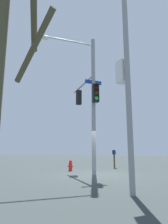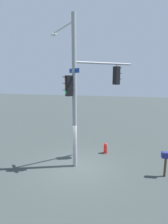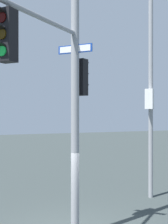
{
  "view_description": "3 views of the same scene",
  "coord_description": "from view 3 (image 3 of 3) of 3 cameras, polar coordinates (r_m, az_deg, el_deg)",
  "views": [
    {
      "loc": [
        3.67,
        -11.19,
        1.42
      ],
      "look_at": [
        -0.64,
        -0.41,
        3.65
      ],
      "focal_mm": 31.58,
      "sensor_mm": 36.0,
      "label": 1
    },
    {
      "loc": [
        9.43,
        2.64,
        5.22
      ],
      "look_at": [
        -0.63,
        0.27,
        3.19
      ],
      "focal_mm": 28.94,
      "sensor_mm": 36.0,
      "label": 2
    },
    {
      "loc": [
        -8.43,
        2.68,
        3.72
      ],
      "look_at": [
        -0.35,
        -0.34,
        3.69
      ],
      "focal_mm": 48.16,
      "sensor_mm": 36.0,
      "label": 3
    }
  ],
  "objects": [
    {
      "name": "main_signal_pole_assembly",
      "position": [
        8.34,
        -2.13,
        8.21
      ],
      "size": [
        3.18,
        5.4,
        8.44
      ],
      "rotation": [
        0.0,
        0.0,
        2.3
      ],
      "color": "gray",
      "rests_on": "ground"
    },
    {
      "name": "secondary_pole_assembly",
      "position": [
        13.17,
        12.49,
        2.42
      ],
      "size": [
        0.57,
        0.55,
        8.48
      ],
      "rotation": [
        0.0,
        0.0,
        2.39
      ],
      "color": "gray",
      "rests_on": "ground"
    }
  ]
}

